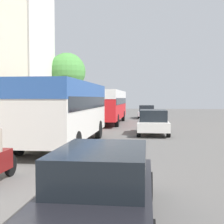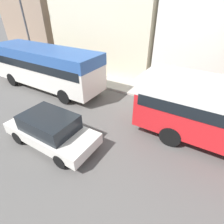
{
  "view_description": "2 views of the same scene",
  "coord_description": "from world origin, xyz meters",
  "views": [
    {
      "loc": [
        2.06,
        -6.21,
        2.29
      ],
      "look_at": [
        -0.52,
        16.17,
        1.27
      ],
      "focal_mm": 50.0,
      "sensor_mm": 36.0,
      "label": 1
    },
    {
      "loc": [
        6.32,
        19.13,
        5.78
      ],
      "look_at": [
        0.09,
        15.33,
        1.11
      ],
      "focal_mm": 28.0,
      "sensor_mm": 36.0,
      "label": 2
    }
  ],
  "objects": [
    {
      "name": "pedestrian_near_curb",
      "position": [
        -5.46,
        9.35,
        1.02
      ],
      "size": [
        0.38,
        0.38,
        1.71
      ],
      "color": "#232838",
      "rests_on": "sidewalk"
    },
    {
      "name": "lamp_post",
      "position": [
        -4.35,
        3.68,
        4.35
      ],
      "size": [
        0.36,
        0.36,
        7.22
      ],
      "color": "#47474C",
      "rests_on": "sidewalk"
    },
    {
      "name": "pedestrian_walking_away",
      "position": [
        -5.68,
        4.88,
        1.02
      ],
      "size": [
        0.41,
        0.41,
        1.72
      ],
      "color": "#232838",
      "rests_on": "sidewalk"
    },
    {
      "name": "bus_lead",
      "position": [
        -1.89,
        8.39,
        1.95
      ],
      "size": [
        2.62,
        9.08,
        3.01
      ],
      "color": "silver",
      "rests_on": "ground_plane"
    },
    {
      "name": "sidewalk",
      "position": [
        -5.1,
        0.0,
        0.07
      ],
      "size": [
        2.2,
        120.0,
        0.15
      ],
      "color": "#B2ADA3",
      "rests_on": "ground_plane"
    },
    {
      "name": "car_crossing",
      "position": [
        2.39,
        13.44,
        0.8
      ],
      "size": [
        1.94,
        4.45,
        1.54
      ],
      "rotation": [
        0.0,
        0.0,
        3.14
      ],
      "color": "silver",
      "rests_on": "ground_plane"
    }
  ]
}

